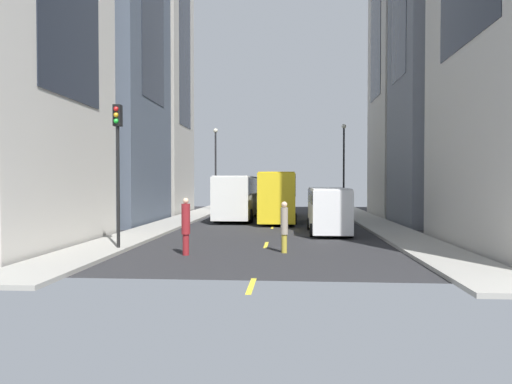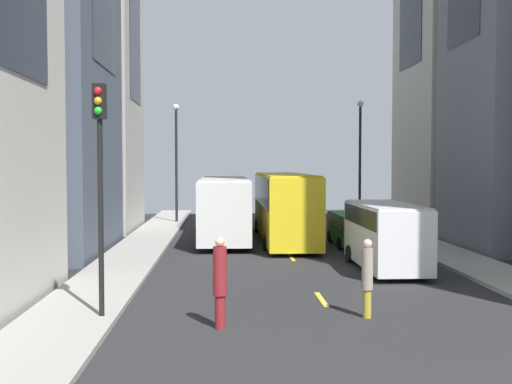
{
  "view_description": "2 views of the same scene",
  "coord_description": "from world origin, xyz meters",
  "px_view_note": "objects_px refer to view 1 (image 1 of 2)",
  "views": [
    {
      "loc": [
        1.05,
        -33.81,
        2.94
      ],
      "look_at": [
        -1.63,
        3.61,
        2.1
      ],
      "focal_mm": 32.27,
      "sensor_mm": 36.0,
      "label": 1
    },
    {
      "loc": [
        -2.94,
        -30.98,
        4.11
      ],
      "look_at": [
        -1.2,
        2.81,
        2.58
      ],
      "focal_mm": 43.2,
      "sensor_mm": 36.0,
      "label": 2
    }
  ],
  "objects_px": {
    "city_bus_white": "(239,193)",
    "pedestrian_crossing_mid": "(186,225)",
    "streetcar_yellow": "(278,192)",
    "traffic_light_near_corner": "(118,149)",
    "car_blue_1": "(252,201)",
    "pedestrian_walking_far": "(284,225)",
    "delivery_van_white": "(328,207)",
    "car_green_0": "(322,209)"
  },
  "relations": [
    {
      "from": "city_bus_white",
      "to": "pedestrian_crossing_mid",
      "type": "relative_size",
      "value": 5.06
    },
    {
      "from": "city_bus_white",
      "to": "streetcar_yellow",
      "type": "height_order",
      "value": "streetcar_yellow"
    },
    {
      "from": "pedestrian_crossing_mid",
      "to": "traffic_light_near_corner",
      "type": "bearing_deg",
      "value": 116.59
    },
    {
      "from": "car_blue_1",
      "to": "pedestrian_walking_far",
      "type": "distance_m",
      "value": 28.44
    },
    {
      "from": "city_bus_white",
      "to": "pedestrian_walking_far",
      "type": "height_order",
      "value": "city_bus_white"
    },
    {
      "from": "delivery_van_white",
      "to": "car_blue_1",
      "type": "bearing_deg",
      "value": 106.22
    },
    {
      "from": "traffic_light_near_corner",
      "to": "streetcar_yellow",
      "type": "bearing_deg",
      "value": 69.23
    },
    {
      "from": "pedestrian_walking_far",
      "to": "delivery_van_white",
      "type": "bearing_deg",
      "value": -97.33
    },
    {
      "from": "delivery_van_white",
      "to": "pedestrian_crossing_mid",
      "type": "bearing_deg",
      "value": -127.63
    },
    {
      "from": "pedestrian_crossing_mid",
      "to": "car_blue_1",
      "type": "bearing_deg",
      "value": 41.41
    },
    {
      "from": "pedestrian_crossing_mid",
      "to": "car_green_0",
      "type": "bearing_deg",
      "value": 18.96
    },
    {
      "from": "car_green_0",
      "to": "traffic_light_near_corner",
      "type": "relative_size",
      "value": 0.75
    },
    {
      "from": "delivery_van_white",
      "to": "pedestrian_walking_far",
      "type": "relative_size",
      "value": 2.78
    },
    {
      "from": "delivery_van_white",
      "to": "pedestrian_crossing_mid",
      "type": "height_order",
      "value": "delivery_van_white"
    },
    {
      "from": "city_bus_white",
      "to": "car_blue_1",
      "type": "height_order",
      "value": "city_bus_white"
    },
    {
      "from": "car_blue_1",
      "to": "pedestrian_walking_far",
      "type": "relative_size",
      "value": 2.25
    },
    {
      "from": "delivery_van_white",
      "to": "traffic_light_near_corner",
      "type": "bearing_deg",
      "value": -141.97
    },
    {
      "from": "car_green_0",
      "to": "delivery_van_white",
      "type": "bearing_deg",
      "value": -91.38
    },
    {
      "from": "city_bus_white",
      "to": "car_green_0",
      "type": "xyz_separation_m",
      "value": [
        6.42,
        -3.02,
        -1.05
      ]
    },
    {
      "from": "car_green_0",
      "to": "car_blue_1",
      "type": "bearing_deg",
      "value": 114.45
    },
    {
      "from": "streetcar_yellow",
      "to": "car_blue_1",
      "type": "height_order",
      "value": "streetcar_yellow"
    },
    {
      "from": "delivery_van_white",
      "to": "traffic_light_near_corner",
      "type": "height_order",
      "value": "traffic_light_near_corner"
    },
    {
      "from": "car_green_0",
      "to": "pedestrian_walking_far",
      "type": "height_order",
      "value": "pedestrian_walking_far"
    },
    {
      "from": "car_blue_1",
      "to": "traffic_light_near_corner",
      "type": "relative_size",
      "value": 0.79
    },
    {
      "from": "pedestrian_walking_far",
      "to": "pedestrian_crossing_mid",
      "type": "bearing_deg",
      "value": 23.57
    },
    {
      "from": "streetcar_yellow",
      "to": "car_blue_1",
      "type": "xyz_separation_m",
      "value": [
        -3.01,
        11.39,
        -1.19
      ]
    },
    {
      "from": "city_bus_white",
      "to": "delivery_van_white",
      "type": "bearing_deg",
      "value": -58.36
    },
    {
      "from": "city_bus_white",
      "to": "car_blue_1",
      "type": "distance_m",
      "value": 10.76
    },
    {
      "from": "streetcar_yellow",
      "to": "delivery_van_white",
      "type": "relative_size",
      "value": 2.18
    },
    {
      "from": "city_bus_white",
      "to": "car_green_0",
      "type": "height_order",
      "value": "city_bus_white"
    },
    {
      "from": "pedestrian_crossing_mid",
      "to": "city_bus_white",
      "type": "bearing_deg",
      "value": 41.66
    },
    {
      "from": "pedestrian_walking_far",
      "to": "traffic_light_near_corner",
      "type": "relative_size",
      "value": 0.35
    },
    {
      "from": "city_bus_white",
      "to": "traffic_light_near_corner",
      "type": "relative_size",
      "value": 1.93
    },
    {
      "from": "car_green_0",
      "to": "traffic_light_near_corner",
      "type": "xyz_separation_m",
      "value": [
        -9.61,
        -14.51,
        3.37
      ]
    },
    {
      "from": "pedestrian_walking_far",
      "to": "traffic_light_near_corner",
      "type": "xyz_separation_m",
      "value": [
        -7.01,
        -0.03,
        3.18
      ]
    },
    {
      "from": "pedestrian_walking_far",
      "to": "pedestrian_crossing_mid",
      "type": "xyz_separation_m",
      "value": [
        -3.92,
        -0.88,
        0.08
      ]
    },
    {
      "from": "delivery_van_white",
      "to": "pedestrian_walking_far",
      "type": "xyz_separation_m",
      "value": [
        -2.43,
        -7.36,
        -0.37
      ]
    },
    {
      "from": "streetcar_yellow",
      "to": "delivery_van_white",
      "type": "bearing_deg",
      "value": -72.12
    },
    {
      "from": "car_green_0",
      "to": "pedestrian_crossing_mid",
      "type": "distance_m",
      "value": 16.69
    },
    {
      "from": "car_blue_1",
      "to": "delivery_van_white",
      "type": "bearing_deg",
      "value": -73.78
    },
    {
      "from": "city_bus_white",
      "to": "car_green_0",
      "type": "bearing_deg",
      "value": -25.15
    },
    {
      "from": "streetcar_yellow",
      "to": "car_blue_1",
      "type": "distance_m",
      "value": 11.84
    }
  ]
}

